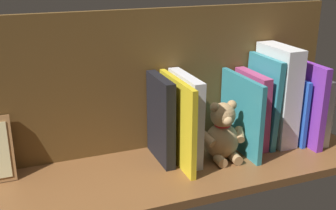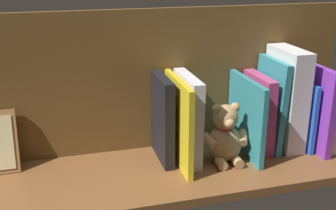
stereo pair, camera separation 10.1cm
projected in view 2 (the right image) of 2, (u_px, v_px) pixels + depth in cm
name	position (u px, v px, depth cm)	size (l,w,h in cm)	color
ground_plane	(168.00, 171.00, 106.99)	(108.59, 31.91, 2.20)	brown
shelf_back_panel	(155.00, 80.00, 112.60)	(108.59, 1.50, 38.39)	brown
book_0	(319.00, 111.00, 117.74)	(2.77, 18.31, 19.02)	silver
book_1	(311.00, 106.00, 115.39)	(2.04, 20.00, 23.51)	purple
book_2	(298.00, 112.00, 117.10)	(1.21, 16.47, 19.12)	blue
dictionary_thick_white	(286.00, 98.00, 114.88)	(5.59, 15.57, 27.80)	white
book_3	(270.00, 104.00, 114.41)	(1.70, 15.32, 25.10)	teal
book_4	(259.00, 112.00, 114.54)	(2.81, 14.85, 20.89)	#B23F72
book_5	(249.00, 121.00, 114.30)	(1.23, 15.48, 16.30)	silver
book_6	(246.00, 117.00, 110.67)	(1.35, 20.50, 21.13)	teal
teddy_bear	(225.00, 136.00, 107.85)	(12.85, 10.37, 15.85)	tan
book_7	(187.00, 118.00, 108.00)	(2.98, 17.15, 22.63)	silver
book_8	(178.00, 122.00, 105.42)	(1.39, 21.17, 22.53)	yellow
book_9	(164.00, 119.00, 107.66)	(2.51, 14.66, 22.53)	black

